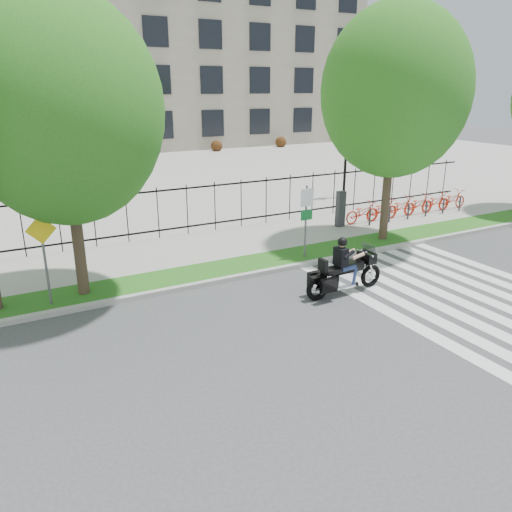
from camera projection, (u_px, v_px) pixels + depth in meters
name	position (u px, v px, depth m)	size (l,w,h in m)	color
ground	(322.00, 330.00, 12.47)	(120.00, 120.00, 0.00)	#3E3F41
curb	(247.00, 275.00, 15.86)	(60.00, 0.20, 0.15)	#A3A29A
grass_verge	(235.00, 267.00, 16.57)	(60.00, 1.50, 0.15)	#235A16
sidewalk	(205.00, 247.00, 18.65)	(60.00, 3.50, 0.15)	gray
plaza	(102.00, 177.00, 33.26)	(80.00, 34.00, 0.10)	gray
crosswalk_stripes	(456.00, 294.00, 14.65)	(5.70, 8.00, 0.01)	silver
iron_fence	(187.00, 209.00, 19.76)	(30.00, 0.06, 2.00)	black
office_building	(45.00, 39.00, 46.62)	(60.00, 21.90, 20.15)	gray
lamp_post_right	(347.00, 138.00, 25.93)	(1.06, 0.70, 4.25)	black
street_tree_1	(62.00, 110.00, 12.73)	(5.20, 5.20, 8.06)	#37251E
street_tree_2	(395.00, 92.00, 17.68)	(5.29, 5.29, 8.50)	#37251E
bike_share_station	(408.00, 206.00, 22.74)	(7.75, 0.84, 1.50)	#2D2D33
sign_pole_regulatory	(306.00, 212.00, 16.87)	(0.50, 0.09, 2.50)	#59595B
sign_pole_warning	(43.00, 248.00, 13.12)	(0.78, 0.09, 2.49)	#59595B
motorcycle_rider	(345.00, 271.00, 14.49)	(2.71, 0.80, 2.09)	black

